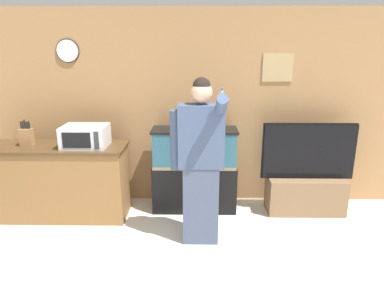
{
  "coord_description": "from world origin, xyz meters",
  "views": [
    {
      "loc": [
        0.09,
        -1.75,
        2.11
      ],
      "look_at": [
        0.04,
        1.98,
        1.05
      ],
      "focal_mm": 32.0,
      "sensor_mm": 36.0,
      "label": 1
    }
  ],
  "objects_px": {
    "counter_island": "(60,181)",
    "knife_block": "(26,137)",
    "tv_on_stand": "(306,186)",
    "person_standing": "(200,160)",
    "aquarium_on_stand": "(194,170)",
    "microwave": "(85,136)"
  },
  "relations": [
    {
      "from": "counter_island",
      "to": "knife_block",
      "type": "distance_m",
      "value": 0.68
    },
    {
      "from": "tv_on_stand",
      "to": "person_standing",
      "type": "xyz_separation_m",
      "value": [
        -1.39,
        -0.73,
        0.59
      ]
    },
    {
      "from": "counter_island",
      "to": "aquarium_on_stand",
      "type": "relative_size",
      "value": 1.55
    },
    {
      "from": "counter_island",
      "to": "tv_on_stand",
      "type": "relative_size",
      "value": 1.43
    },
    {
      "from": "aquarium_on_stand",
      "to": "person_standing",
      "type": "bearing_deg",
      "value": -85.31
    },
    {
      "from": "counter_island",
      "to": "person_standing",
      "type": "xyz_separation_m",
      "value": [
        1.77,
        -0.57,
        0.48
      ]
    },
    {
      "from": "knife_block",
      "to": "tv_on_stand",
      "type": "distance_m",
      "value": 3.59
    },
    {
      "from": "microwave",
      "to": "aquarium_on_stand",
      "type": "distance_m",
      "value": 1.44
    },
    {
      "from": "knife_block",
      "to": "person_standing",
      "type": "bearing_deg",
      "value": -15.19
    },
    {
      "from": "knife_block",
      "to": "tv_on_stand",
      "type": "xyz_separation_m",
      "value": [
        3.52,
        0.15,
        -0.7
      ]
    },
    {
      "from": "aquarium_on_stand",
      "to": "tv_on_stand",
      "type": "height_order",
      "value": "tv_on_stand"
    },
    {
      "from": "microwave",
      "to": "tv_on_stand",
      "type": "distance_m",
      "value": 2.88
    },
    {
      "from": "counter_island",
      "to": "tv_on_stand",
      "type": "xyz_separation_m",
      "value": [
        3.17,
        0.16,
        -0.11
      ]
    },
    {
      "from": "microwave",
      "to": "person_standing",
      "type": "relative_size",
      "value": 0.29
    },
    {
      "from": "counter_island",
      "to": "tv_on_stand",
      "type": "distance_m",
      "value": 3.17
    },
    {
      "from": "knife_block",
      "to": "tv_on_stand",
      "type": "relative_size",
      "value": 0.26
    },
    {
      "from": "microwave",
      "to": "counter_island",
      "type": "bearing_deg",
      "value": 176.04
    },
    {
      "from": "microwave",
      "to": "aquarium_on_stand",
      "type": "bearing_deg",
      "value": 10.64
    },
    {
      "from": "tv_on_stand",
      "to": "knife_block",
      "type": "bearing_deg",
      "value": -177.48
    },
    {
      "from": "counter_island",
      "to": "microwave",
      "type": "distance_m",
      "value": 0.71
    },
    {
      "from": "tv_on_stand",
      "to": "person_standing",
      "type": "bearing_deg",
      "value": -152.29
    },
    {
      "from": "tv_on_stand",
      "to": "person_standing",
      "type": "relative_size",
      "value": 0.66
    }
  ]
}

